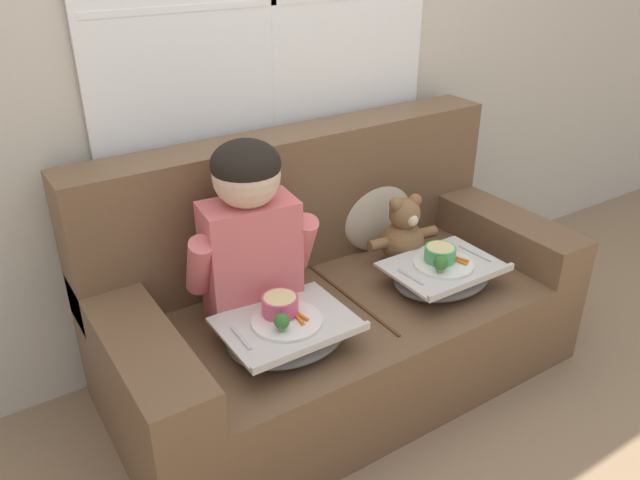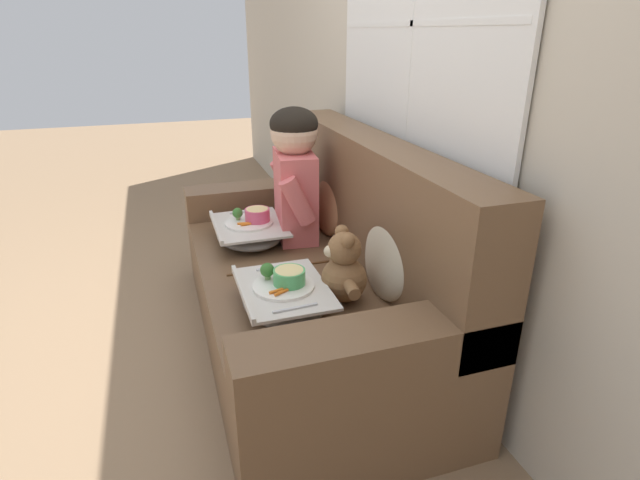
{
  "view_description": "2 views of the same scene",
  "coord_description": "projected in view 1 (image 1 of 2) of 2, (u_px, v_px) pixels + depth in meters",
  "views": [
    {
      "loc": [
        -1.24,
        -1.73,
        1.75
      ],
      "look_at": [
        -0.04,
        0.11,
        0.62
      ],
      "focal_mm": 35.0,
      "sensor_mm": 36.0,
      "label": 1
    },
    {
      "loc": [
        2.05,
        -0.58,
        1.44
      ],
      "look_at": [
        0.13,
        0.05,
        0.6
      ],
      "focal_mm": 28.0,
      "sensor_mm": 36.0,
      "label": 2
    }
  ],
  "objects": [
    {
      "name": "throw_pillow_behind_child",
      "position": [
        228.0,
        248.0,
        2.45
      ],
      "size": [
        0.4,
        0.19,
        0.41
      ],
      "color": "#B2754C",
      "rests_on": "couch"
    },
    {
      "name": "ground_plane",
      "position": [
        341.0,
        375.0,
        2.7
      ],
      "size": [
        14.0,
        14.0,
        0.0
      ],
      "primitive_type": "plane",
      "color": "#8E7051"
    },
    {
      "name": "couch",
      "position": [
        331.0,
        300.0,
        2.6
      ],
      "size": [
        1.9,
        0.93,
        0.99
      ],
      "color": "brown",
      "rests_on": "ground_plane"
    },
    {
      "name": "wall_back_with_window",
      "position": [
        269.0,
        43.0,
        2.5
      ],
      "size": [
        8.0,
        0.08,
        2.6
      ],
      "color": "beige",
      "rests_on": "ground_plane"
    },
    {
      "name": "throw_pillow_behind_teddy",
      "position": [
        375.0,
        206.0,
        2.8
      ],
      "size": [
        0.41,
        0.2,
        0.42
      ],
      "color": "#C1B293",
      "rests_on": "couch"
    },
    {
      "name": "lap_tray_teddy",
      "position": [
        442.0,
        274.0,
        2.52
      ],
      "size": [
        0.45,
        0.34,
        0.18
      ],
      "color": "slate",
      "rests_on": "teddy_bear"
    },
    {
      "name": "child_figure",
      "position": [
        249.0,
        224.0,
        2.21
      ],
      "size": [
        0.5,
        0.26,
        0.68
      ],
      "color": "#DB6666",
      "rests_on": "couch"
    },
    {
      "name": "lap_tray_child",
      "position": [
        287.0,
        331.0,
        2.17
      ],
      "size": [
        0.45,
        0.35,
        0.18
      ],
      "color": "slate",
      "rests_on": "child_figure"
    },
    {
      "name": "teddy_bear",
      "position": [
        404.0,
        235.0,
        2.67
      ],
      "size": [
        0.34,
        0.24,
        0.31
      ],
      "color": "brown",
      "rests_on": "couch"
    }
  ]
}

